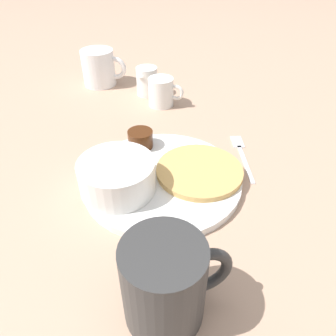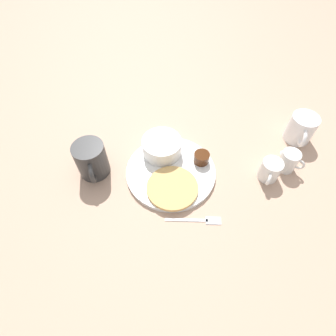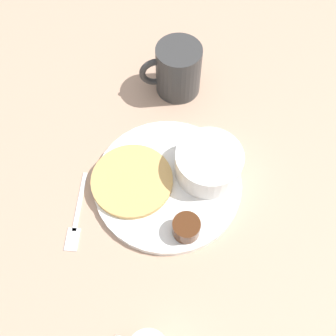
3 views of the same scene
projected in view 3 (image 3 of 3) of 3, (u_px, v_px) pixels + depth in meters
ground_plane at (168, 185)px, 0.70m from camera, size 4.00×4.00×0.00m
plate at (168, 183)px, 0.70m from camera, size 0.24×0.24×0.01m
pancake_stack at (132, 181)px, 0.69m from camera, size 0.13×0.13×0.01m
bowl at (209, 162)px, 0.68m from camera, size 0.11×0.11×0.05m
syrup_cup at (186, 228)px, 0.64m from camera, size 0.04×0.04×0.03m
butter_ramekin at (222, 169)px, 0.69m from camera, size 0.04×0.04×0.04m
coffee_mug at (179, 70)px, 0.76m from camera, size 0.12×0.08×0.10m
fork at (76, 220)px, 0.67m from camera, size 0.02×0.14×0.00m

